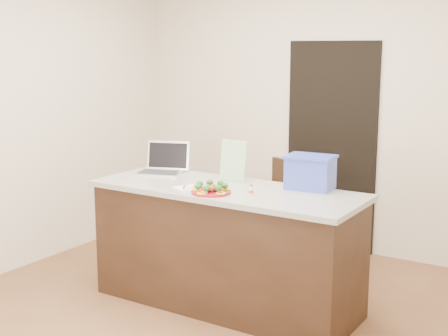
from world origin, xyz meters
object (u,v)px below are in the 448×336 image
Objects in this scene: plate at (211,192)px; laptop at (164,164)px; napkin at (188,188)px; chair at (283,210)px; island at (226,247)px; yogurt_bottle at (251,191)px; blue_box at (310,172)px.

plate is 0.85m from laptop.
napkin is 0.17× the size of chair.
laptop is (-0.51, 0.37, 0.07)m from napkin.
island is 0.54m from napkin.
blue_box is at bearing 55.03° from yogurt_bottle.
yogurt_bottle is at bearing 8.63° from napkin.
island is 12.20× the size of napkin.
laptop reaches higher than napkin.
island is 7.22× the size of plate.
chair is at bearing 21.50° from laptop.
plate is 0.23m from napkin.
plate is 0.78× the size of blue_box.
laptop is 1.11m from chair.
yogurt_bottle is 0.17× the size of laptop.
island is at bearing -67.28° from chair.
plate is 0.67× the size of laptop.
laptop is (-0.73, 0.19, 0.53)m from island.
yogurt_bottle is (0.27, -0.10, 0.49)m from island.
blue_box reaches higher than yogurt_bottle.
plate is at bearing -48.73° from laptop.
chair reaches higher than napkin.
laptop is 1.15× the size of blue_box.
plate reaches higher than napkin.
yogurt_bottle is at bearing 22.89° from plate.
napkin is at bearing -78.93° from chair.
blue_box is at bearing 43.10° from plate.
napkin is (-0.22, -0.18, 0.46)m from island.
chair is (-0.51, 0.58, -0.49)m from blue_box.
island is 0.92m from laptop.
island is 0.57m from yogurt_bottle.
plate is at bearing -8.95° from napkin.
plate is at bearing -157.11° from yogurt_bottle.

